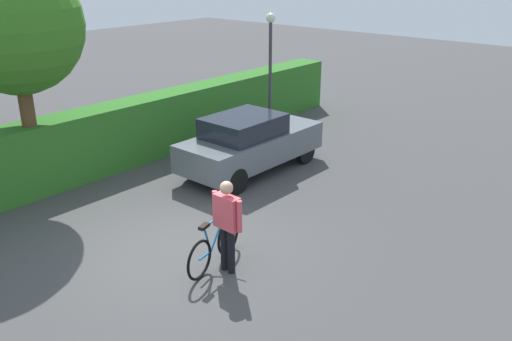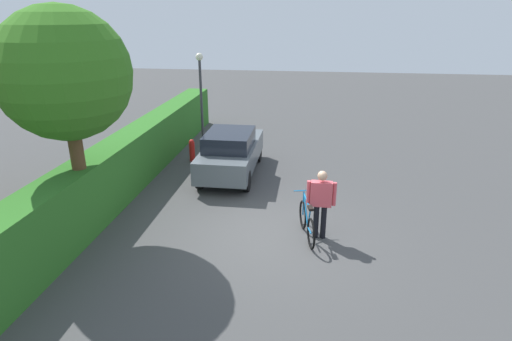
% 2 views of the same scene
% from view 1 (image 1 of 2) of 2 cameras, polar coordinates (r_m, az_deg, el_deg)
% --- Properties ---
extents(ground_plane, '(60.00, 60.00, 0.00)m').
position_cam_1_polar(ground_plane, '(10.32, -7.64, -8.39)').
color(ground_plane, '#434343').
extents(hedge_row, '(20.99, 0.90, 1.64)m').
position_cam_1_polar(hedge_row, '(13.53, -20.99, 1.55)').
color(hedge_row, '#2D6E23').
rests_on(hedge_row, ground).
extents(parked_car_near, '(3.98, 1.62, 1.51)m').
position_cam_1_polar(parked_car_near, '(13.64, -0.66, 2.99)').
color(parked_car_near, slate).
rests_on(parked_car_near, ground).
extents(bicycle, '(1.63, 0.56, 1.02)m').
position_cam_1_polar(bicycle, '(9.63, -4.41, -7.88)').
color(bicycle, black).
rests_on(bicycle, ground).
extents(person_rider, '(0.23, 0.68, 1.69)m').
position_cam_1_polar(person_rider, '(9.18, -3.06, -5.18)').
color(person_rider, black).
rests_on(person_rider, ground).
extents(street_lamp, '(0.28, 0.28, 3.63)m').
position_cam_1_polar(street_lamp, '(16.42, 1.52, 11.99)').
color(street_lamp, '#38383D').
rests_on(street_lamp, ground).
extents(tree_kerbside, '(2.87, 2.87, 5.23)m').
position_cam_1_polar(tree_kerbside, '(12.62, -24.13, 13.63)').
color(tree_kerbside, brown).
rests_on(tree_kerbside, ground).
extents(fire_hydrant, '(0.20, 0.20, 0.81)m').
position_cam_1_polar(fire_hydrant, '(15.58, -2.51, 3.95)').
color(fire_hydrant, red).
rests_on(fire_hydrant, ground).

